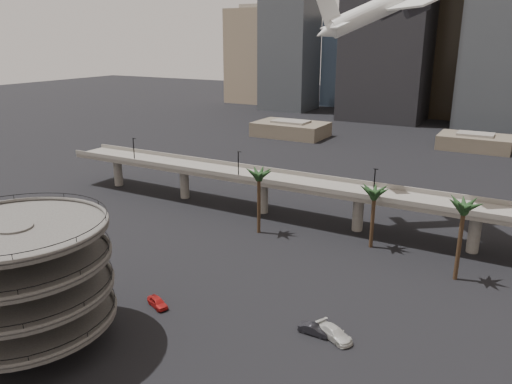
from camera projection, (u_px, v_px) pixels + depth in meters
The scene contains 10 objects.
ground at pixel (129, 357), 61.93m from camera, with size 700.00×700.00×0.00m, color black.
parking_ramp at pixel (21, 274), 61.78m from camera, with size 22.20×22.20×17.35m.
overpass at pixel (309, 188), 105.45m from camera, with size 130.00×9.30×14.70m.
palm_trees at pixel (404, 195), 87.93m from camera, with size 54.40×18.40×14.00m.
low_buildings at pixel (426, 141), 176.10m from camera, with size 135.00×27.50×6.80m.
skyline at pixel (489, 24), 222.28m from camera, with size 269.00×86.00×119.19m.
airborne_jet at pixel (401, 0), 97.57m from camera, with size 29.84×29.05×17.60m.
car_a at pixel (158, 302), 73.24m from camera, with size 1.68×4.19×1.43m, color red.
car_b at pixel (314, 330), 66.45m from camera, with size 1.46×4.20×1.38m, color black.
car_c at pixel (334, 333), 65.44m from camera, with size 2.25×5.53×1.60m, color silver.
Camera 1 is at (39.89, -38.35, 38.00)m, focal length 35.00 mm.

